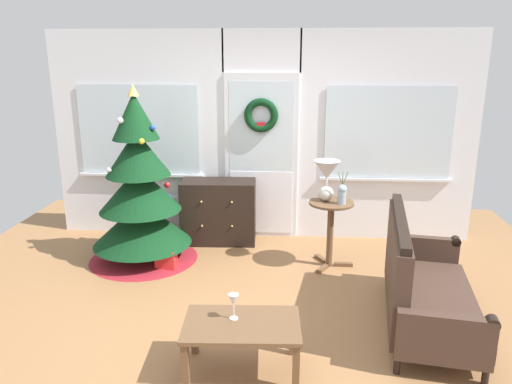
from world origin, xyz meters
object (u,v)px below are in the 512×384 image
Objects in this scene: settee_sofa at (419,283)px; table_lamp at (327,175)px; dresser_cabinet at (219,212)px; coffee_table at (242,330)px; christmas_tree at (140,197)px; side_table at (331,221)px; wine_glass at (234,301)px; gift_box at (166,259)px; flower_vase at (342,193)px.

table_lamp is at bearing 121.43° from settee_sofa.
dresser_cabinet is at bearing 154.60° from table_lamp.
table_lamp is (-0.73, 1.19, 0.65)m from settee_sofa.
coffee_table is at bearing -109.64° from table_lamp.
christmas_tree is 2.13× the size of dresser_cabinet.
dresser_cabinet is 2.63m from coffee_table.
dresser_cabinet reaches higher than side_table.
wine_glass is 1.97m from gift_box.
wine_glass is (-0.83, -1.87, 0.02)m from side_table.
side_table is (1.32, -0.64, 0.13)m from dresser_cabinet.
gift_box is (-0.46, -0.83, -0.28)m from dresser_cabinet.
flower_vase is at bearing -32.01° from table_lamp.
table_lamp is at bearing 146.31° from side_table.
settee_sofa is 1.63m from coffee_table.
christmas_tree reaches higher than wine_glass.
table_lamp reaches higher than gift_box.
christmas_tree is 2.06m from table_lamp.
coffee_table is 4.45× the size of wine_glass.
christmas_tree is 2.65× the size of side_table.
side_table is 0.35m from flower_vase.
table_lamp is 0.51× the size of coffee_table.
gift_box is at bearing 120.28° from coffee_table.
dresser_cabinet is 1.53m from table_lamp.
coffee_table is (0.56, -2.57, -0.05)m from dresser_cabinet.
gift_box is (-1.77, -0.20, -0.41)m from side_table.
dresser_cabinet is at bearing 61.34° from gift_box.
christmas_tree is 2.41m from coffee_table.
flower_vase is 2.02m from gift_box.
flower_vase is at bearing 4.17° from gift_box.
dresser_cabinet reaches higher than coffee_table.
table_lamp is 0.25m from flower_vase.
wine_glass is at bearing -60.56° from gift_box.
flower_vase reaches higher than settee_sofa.
christmas_tree is at bearing -142.46° from dresser_cabinet.
gift_box is (-0.95, 1.68, -0.43)m from wine_glass.
gift_box is at bearing 119.44° from wine_glass.
settee_sofa is at bearing -58.57° from table_lamp.
christmas_tree reaches higher than side_table.
christmas_tree reaches higher than table_lamp.
coffee_table is at bearing -111.57° from side_table.
gift_box is at bearing -118.66° from dresser_cabinet.
christmas_tree reaches higher than coffee_table.
side_table is 0.51m from table_lamp.
side_table is 2.11× the size of flower_vase.
flower_vase is at bearing 62.91° from wine_glass.
table_lamp reaches higher than settee_sofa.
settee_sofa is at bearing 28.51° from coffee_table.
flower_vase is at bearing -26.18° from dresser_cabinet.
side_table is at bearing 68.43° from coffee_table.
table_lamp is (2.04, 0.00, 0.29)m from christmas_tree.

